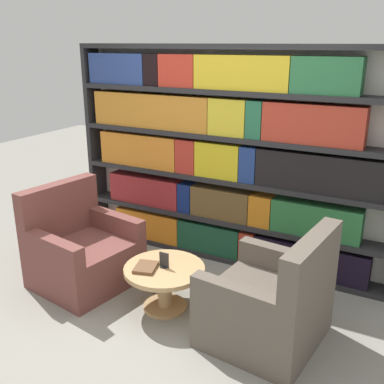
{
  "coord_description": "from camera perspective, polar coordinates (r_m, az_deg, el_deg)",
  "views": [
    {
      "loc": [
        1.74,
        -2.62,
        2.24
      ],
      "look_at": [
        -0.09,
        0.8,
        0.93
      ],
      "focal_mm": 42.0,
      "sensor_mm": 36.0,
      "label": 1
    }
  ],
  "objects": [
    {
      "name": "stray_book",
      "position": [
        3.89,
        -5.89,
        -9.48
      ],
      "size": [
        0.23,
        0.26,
        0.03
      ],
      "color": "brown",
      "rests_on": "coffee_table"
    },
    {
      "name": "table_sign",
      "position": [
        3.88,
        -3.55,
        -8.76
      ],
      "size": [
        0.09,
        0.06,
        0.14
      ],
      "color": "black",
      "rests_on": "coffee_table"
    },
    {
      "name": "coffee_table",
      "position": [
        3.97,
        -3.5,
        -10.95
      ],
      "size": [
        0.7,
        0.7,
        0.4
      ],
      "color": "tan",
      "rests_on": "ground_plane"
    },
    {
      "name": "armchair_left",
      "position": [
        4.49,
        -13.87,
        -7.41
      ],
      "size": [
        0.95,
        0.98,
        0.95
      ],
      "rotation": [
        0.0,
        0.0,
        1.41
      ],
      "color": "brown",
      "rests_on": "ground_plane"
    },
    {
      "name": "armchair_right",
      "position": [
        3.62,
        9.93,
        -13.91
      ],
      "size": [
        0.91,
        0.95,
        0.95
      ],
      "rotation": [
        0.0,
        0.0,
        -1.68
      ],
      "color": "brown",
      "rests_on": "ground_plane"
    },
    {
      "name": "bookshelf",
      "position": [
        4.62,
        4.35,
        4.27
      ],
      "size": [
        3.49,
        0.3,
        2.22
      ],
      "color": "silver",
      "rests_on": "ground_plane"
    },
    {
      "name": "ground_plane",
      "position": [
        3.87,
        -4.65,
        -16.89
      ],
      "size": [
        14.0,
        14.0,
        0.0
      ],
      "primitive_type": "plane",
      "color": "gray"
    }
  ]
}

